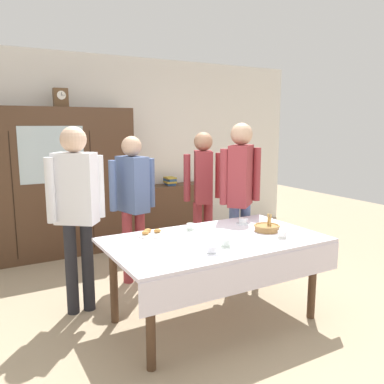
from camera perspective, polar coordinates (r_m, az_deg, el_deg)
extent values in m
plane|color=tan|center=(3.92, 1.50, -16.64)|extent=(12.00, 12.00, 0.00)
cube|color=silver|center=(5.95, -11.76, 5.76)|extent=(6.40, 0.10, 2.70)
cylinder|color=#4C3321|center=(2.96, -5.97, -18.09)|extent=(0.07, 0.07, 0.73)
cylinder|color=#4C3321|center=(3.80, 16.90, -11.93)|extent=(0.07, 0.07, 0.73)
cylinder|color=#4C3321|center=(3.64, -11.17, -12.70)|extent=(0.07, 0.07, 0.73)
cylinder|color=#4C3321|center=(4.36, 9.18, -8.82)|extent=(0.07, 0.07, 0.73)
cube|color=silver|center=(3.49, 3.26, -6.89)|extent=(1.86, 1.08, 0.03)
cube|color=silver|center=(3.12, 8.74, -11.69)|extent=(1.86, 0.01, 0.24)
cube|color=#4C3321|center=(5.49, -19.64, 1.16)|extent=(2.17, 0.45, 1.95)
cube|color=silver|center=(5.23, -19.44, 5.08)|extent=(0.78, 0.01, 0.70)
cube|color=black|center=(5.22, -24.27, -0.64)|extent=(0.01, 0.01, 1.56)
cube|color=black|center=(5.39, -14.16, 0.23)|extent=(0.01, 0.01, 1.56)
cube|color=brown|center=(5.48, -18.34, 12.73)|extent=(0.18, 0.10, 0.24)
cylinder|color=white|center=(5.43, -18.24, 13.07)|extent=(0.11, 0.01, 0.11)
cube|color=black|center=(5.43, -18.24, 13.23)|extent=(0.00, 0.00, 0.04)
cube|color=black|center=(5.43, -18.02, 13.08)|extent=(0.05, 0.00, 0.00)
cube|color=#4C3321|center=(6.18, -3.13, -2.73)|extent=(1.06, 0.35, 0.82)
cube|color=#2D5184|center=(6.11, -3.16, 1.17)|extent=(0.15, 0.20, 0.03)
cube|color=#B29333|center=(6.10, -3.17, 1.46)|extent=(0.18, 0.22, 0.03)
cube|color=#2D5184|center=(6.10, -3.17, 1.76)|extent=(0.15, 0.20, 0.04)
cube|color=#B29333|center=(6.09, -3.17, 2.04)|extent=(0.16, 0.21, 0.02)
cylinder|color=silver|center=(3.74, -0.22, -5.42)|extent=(0.13, 0.13, 0.01)
cylinder|color=silver|center=(3.73, -0.22, -4.96)|extent=(0.08, 0.08, 0.05)
torus|color=silver|center=(3.75, 0.29, -4.84)|extent=(0.04, 0.01, 0.04)
cylinder|color=#47230F|center=(3.73, -0.22, -4.64)|extent=(0.06, 0.06, 0.01)
cylinder|color=white|center=(3.99, 7.29, -4.54)|extent=(0.13, 0.13, 0.01)
cylinder|color=white|center=(3.98, 7.30, -4.10)|extent=(0.08, 0.08, 0.05)
torus|color=white|center=(4.00, 7.73, -3.99)|extent=(0.04, 0.01, 0.04)
cylinder|color=#47230F|center=(3.98, 7.30, -3.80)|extent=(0.06, 0.06, 0.01)
cylinder|color=white|center=(3.57, 12.77, -6.40)|extent=(0.13, 0.13, 0.01)
cylinder|color=white|center=(3.57, 12.79, -5.91)|extent=(0.08, 0.08, 0.05)
torus|color=white|center=(3.59, 13.24, -5.77)|extent=(0.04, 0.01, 0.04)
cylinder|color=white|center=(3.09, 2.90, -8.75)|extent=(0.13, 0.13, 0.01)
cylinder|color=white|center=(3.08, 2.90, -8.20)|extent=(0.08, 0.08, 0.05)
torus|color=white|center=(3.10, 3.50, -8.04)|extent=(0.04, 0.01, 0.04)
cylinder|color=#47230F|center=(3.07, 2.91, -7.81)|extent=(0.06, 0.06, 0.01)
cylinder|color=silver|center=(3.26, 4.86, -7.75)|extent=(0.13, 0.13, 0.01)
cylinder|color=silver|center=(3.25, 4.87, -7.22)|extent=(0.08, 0.08, 0.05)
torus|color=silver|center=(3.27, 5.42, -7.07)|extent=(0.04, 0.01, 0.04)
cylinder|color=#9E7542|center=(3.76, 10.69, -5.17)|extent=(0.22, 0.22, 0.05)
torus|color=#9E7542|center=(3.76, 10.70, -4.80)|extent=(0.24, 0.24, 0.02)
cylinder|color=tan|center=(3.75, 11.17, -4.05)|extent=(0.04, 0.03, 0.12)
cylinder|color=tan|center=(3.76, 11.07, -4.00)|extent=(0.04, 0.03, 0.12)
cylinder|color=tan|center=(3.77, 10.89, -3.97)|extent=(0.02, 0.02, 0.12)
cylinder|color=white|center=(3.60, -5.80, -6.07)|extent=(0.28, 0.28, 0.01)
ellipsoid|color=#BC7F3D|center=(3.62, -5.01, -5.55)|extent=(0.07, 0.05, 0.04)
ellipsoid|color=#BC7F3D|center=(3.64, -6.38, -5.51)|extent=(0.07, 0.05, 0.04)
ellipsoid|color=#BC7F3D|center=(3.57, -6.70, -5.82)|extent=(0.07, 0.05, 0.04)
cube|color=silver|center=(2.92, -6.85, -9.91)|extent=(0.10, 0.01, 0.00)
ellipsoid|color=silver|center=(2.94, -5.85, -9.73)|extent=(0.03, 0.02, 0.01)
cube|color=silver|center=(3.44, 7.43, -6.90)|extent=(0.10, 0.01, 0.00)
ellipsoid|color=silver|center=(3.47, 8.16, -6.73)|extent=(0.03, 0.02, 0.01)
cube|color=silver|center=(3.55, 0.37, -6.29)|extent=(0.10, 0.01, 0.00)
ellipsoid|color=silver|center=(3.58, 1.14, -6.14)|extent=(0.03, 0.02, 0.01)
cylinder|color=slate|center=(4.42, 6.01, -7.52)|extent=(0.11, 0.11, 0.87)
cylinder|color=slate|center=(4.51, 7.58, -7.21)|extent=(0.11, 0.11, 0.87)
cube|color=#933338|center=(4.30, 7.00, 2.35)|extent=(0.40, 0.39, 0.65)
sphere|color=tan|center=(4.27, 7.13, 8.26)|extent=(0.24, 0.24, 0.24)
cylinder|color=#933338|center=(4.18, 4.57, 2.17)|extent=(0.08, 0.08, 0.59)
cylinder|color=#933338|center=(4.44, 9.29, 2.52)|extent=(0.08, 0.08, 0.59)
cylinder|color=#933338|center=(4.47, -9.22, -7.88)|extent=(0.11, 0.11, 0.80)
cylinder|color=#933338|center=(4.52, -7.43, -7.63)|extent=(0.11, 0.11, 0.80)
cube|color=slate|center=(4.33, -8.55, 1.11)|extent=(0.28, 0.40, 0.60)
sphere|color=tan|center=(4.29, -8.68, 6.51)|extent=(0.22, 0.22, 0.22)
cylinder|color=slate|center=(4.26, -11.31, 0.88)|extent=(0.08, 0.08, 0.54)
cylinder|color=slate|center=(4.42, -5.88, 1.33)|extent=(0.08, 0.08, 0.54)
cylinder|color=#933338|center=(4.85, 0.80, -6.24)|extent=(0.11, 0.11, 0.82)
cylinder|color=#933338|center=(4.92, 2.32, -6.00)|extent=(0.11, 0.11, 0.82)
cube|color=#933338|center=(4.74, 1.61, 2.22)|extent=(0.34, 0.41, 0.61)
sphere|color=tan|center=(4.70, 1.63, 7.26)|extent=(0.22, 0.22, 0.22)
cylinder|color=#933338|center=(4.63, -0.73, 2.04)|extent=(0.08, 0.08, 0.55)
cylinder|color=#933338|center=(4.85, 3.83, 2.38)|extent=(0.08, 0.08, 0.55)
cylinder|color=#232328|center=(3.87, -16.92, -10.56)|extent=(0.11, 0.11, 0.85)
cylinder|color=#232328|center=(3.90, -14.74, -10.29)|extent=(0.11, 0.11, 0.85)
cube|color=silver|center=(3.70, -16.36, 0.50)|extent=(0.41, 0.38, 0.64)
sphere|color=#DBB293|center=(3.66, -16.68, 7.25)|extent=(0.23, 0.23, 0.23)
cylinder|color=silver|center=(3.66, -19.71, 0.22)|extent=(0.08, 0.08, 0.58)
cylinder|color=silver|center=(3.76, -13.09, 0.77)|extent=(0.08, 0.08, 0.58)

